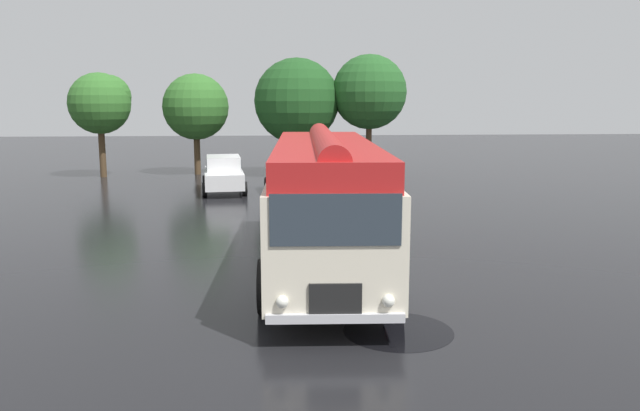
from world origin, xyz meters
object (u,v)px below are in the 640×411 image
object	(u,v)px
car_near_left	(224,174)
car_mid_left	(290,176)
car_mid_right	(343,173)
vintage_bus	(325,196)

from	to	relation	value
car_near_left	car_mid_left	bearing A→B (deg)	-16.08
car_near_left	car_mid_left	size ratio (longest dim) A/B	0.99
car_near_left	car_mid_right	world-z (taller)	same
car_mid_left	car_mid_right	world-z (taller)	same
car_near_left	vintage_bus	bearing A→B (deg)	-75.55
vintage_bus	car_mid_right	world-z (taller)	vintage_bus
vintage_bus	car_mid_left	world-z (taller)	vintage_bus
vintage_bus	car_near_left	world-z (taller)	vintage_bus
car_mid_left	car_mid_right	size ratio (longest dim) A/B	1.02
car_near_left	car_mid_right	distance (m)	5.54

